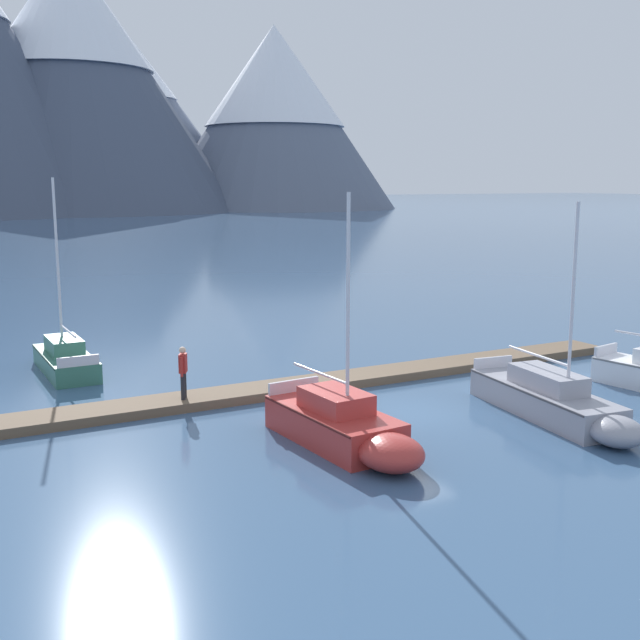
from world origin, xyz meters
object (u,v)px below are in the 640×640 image
(sailboat_nearest_berth, at_px, (64,357))
(sailboat_mid_dock_port, at_px, (554,401))
(sailboat_second_berth, at_px, (345,427))
(person_on_dock, at_px, (183,369))

(sailboat_nearest_berth, bearing_deg, sailboat_mid_dock_port, -46.65)
(sailboat_nearest_berth, xyz_separation_m, sailboat_mid_dock_port, (12.35, -13.09, 0.05))
(sailboat_nearest_berth, xyz_separation_m, sailboat_second_berth, (5.45, -12.53, 0.07))
(sailboat_second_berth, distance_m, sailboat_mid_dock_port, 6.92)
(sailboat_nearest_berth, xyz_separation_m, person_on_dock, (2.66, -6.88, 0.74))
(sailboat_nearest_berth, distance_m, person_on_dock, 7.41)
(sailboat_second_berth, height_order, person_on_dock, sailboat_second_berth)
(sailboat_second_berth, bearing_deg, sailboat_mid_dock_port, -4.64)
(sailboat_nearest_berth, relative_size, sailboat_mid_dock_port, 1.04)
(sailboat_second_berth, distance_m, person_on_dock, 6.34)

